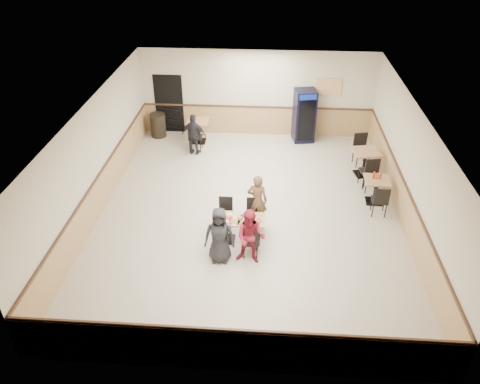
# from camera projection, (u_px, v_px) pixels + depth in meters

# --- Properties ---
(ground) EXTENTS (10.00, 10.00, 0.00)m
(ground) POSITION_uv_depth(u_px,v_px,m) (249.00, 213.00, 12.63)
(ground) COLOR beige
(ground) RESTS_ON ground
(room_shell) EXTENTS (10.00, 10.00, 10.00)m
(room_shell) POSITION_uv_depth(u_px,v_px,m) (311.00, 152.00, 14.36)
(room_shell) COLOR silver
(room_shell) RESTS_ON ground
(main_table) EXTENTS (1.24, 0.62, 0.66)m
(main_table) POSITION_uv_depth(u_px,v_px,m) (239.00, 226.00, 11.38)
(main_table) COLOR black
(main_table) RESTS_ON ground
(main_chairs) EXTENTS (1.10, 1.45, 0.84)m
(main_chairs) POSITION_uv_depth(u_px,v_px,m) (238.00, 227.00, 11.39)
(main_chairs) COLOR black
(main_chairs) RESTS_ON ground
(diner_woman_left) EXTENTS (0.71, 0.47, 1.42)m
(diner_woman_left) POSITION_uv_depth(u_px,v_px,m) (219.00, 235.00, 10.62)
(diner_woman_left) COLOR black
(diner_woman_left) RESTS_ON ground
(diner_woman_right) EXTENTS (0.75, 0.62, 1.40)m
(diner_woman_right) POSITION_uv_depth(u_px,v_px,m) (251.00, 237.00, 10.58)
(diner_woman_right) COLOR maroon
(diner_woman_right) RESTS_ON ground
(diner_man_opposite) EXTENTS (0.56, 0.40, 1.43)m
(diner_man_opposite) POSITION_uv_depth(u_px,v_px,m) (257.00, 200.00, 11.84)
(diner_man_opposite) COLOR brown
(diner_man_opposite) RESTS_ON ground
(lone_diner) EXTENTS (0.86, 0.48, 1.38)m
(lone_diner) POSITION_uv_depth(u_px,v_px,m) (194.00, 135.00, 15.16)
(lone_diner) COLOR black
(lone_diner) RESTS_ON ground
(tabletop_clutter) EXTENTS (1.09, 0.56, 0.12)m
(tabletop_clutter) POSITION_uv_depth(u_px,v_px,m) (238.00, 219.00, 11.20)
(tabletop_clutter) COLOR red
(tabletop_clutter) RESTS_ON main_table
(side_table_near) EXTENTS (0.71, 0.71, 0.73)m
(side_table_near) POSITION_uv_depth(u_px,v_px,m) (376.00, 187.00, 12.82)
(side_table_near) COLOR black
(side_table_near) RESTS_ON ground
(side_table_near_chair_south) EXTENTS (0.45, 0.45, 0.92)m
(side_table_near_chair_south) POSITION_uv_depth(u_px,v_px,m) (380.00, 199.00, 12.34)
(side_table_near_chair_south) COLOR black
(side_table_near_chair_south) RESTS_ON ground
(side_table_near_chair_north) EXTENTS (0.45, 0.45, 0.92)m
(side_table_near_chair_north) POSITION_uv_depth(u_px,v_px,m) (372.00, 177.00, 13.32)
(side_table_near_chair_north) COLOR black
(side_table_near_chair_north) RESTS_ON ground
(side_table_far) EXTENTS (0.89, 0.89, 0.81)m
(side_table_far) POSITION_uv_depth(u_px,v_px,m) (365.00, 159.00, 14.07)
(side_table_far) COLOR black
(side_table_far) RESTS_ON ground
(side_table_far_chair_south) EXTENTS (0.56, 0.56, 1.03)m
(side_table_far_chair_south) POSITION_uv_depth(u_px,v_px,m) (368.00, 170.00, 13.54)
(side_table_far_chair_south) COLOR black
(side_table_far_chair_south) RESTS_ON ground
(side_table_far_chair_north) EXTENTS (0.56, 0.56, 1.03)m
(side_table_far_chair_north) POSITION_uv_depth(u_px,v_px,m) (362.00, 150.00, 14.63)
(side_table_far_chair_north) COLOR black
(side_table_far_chair_north) RESTS_ON ground
(condiment_caddy) EXTENTS (0.23, 0.06, 0.20)m
(condiment_caddy) POSITION_uv_depth(u_px,v_px,m) (376.00, 176.00, 12.68)
(condiment_caddy) COLOR #A22B0B
(condiment_caddy) RESTS_ON side_table_near
(back_table) EXTENTS (0.74, 0.74, 0.79)m
(back_table) POSITION_uv_depth(u_px,v_px,m) (198.00, 128.00, 16.00)
(back_table) COLOR black
(back_table) RESTS_ON ground
(back_table_chair_lone) EXTENTS (0.47, 0.47, 1.00)m
(back_table_chair_lone) POSITION_uv_depth(u_px,v_px,m) (196.00, 136.00, 15.48)
(back_table_chair_lone) COLOR black
(back_table_chair_lone) RESTS_ON ground
(pepsi_cooler) EXTENTS (0.80, 0.80, 1.81)m
(pepsi_cooler) POSITION_uv_depth(u_px,v_px,m) (304.00, 116.00, 15.92)
(pepsi_cooler) COLOR black
(pepsi_cooler) RESTS_ON ground
(trash_bin) EXTENTS (0.53, 0.53, 0.84)m
(trash_bin) POSITION_uv_depth(u_px,v_px,m) (158.00, 125.00, 16.44)
(trash_bin) COLOR black
(trash_bin) RESTS_ON ground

